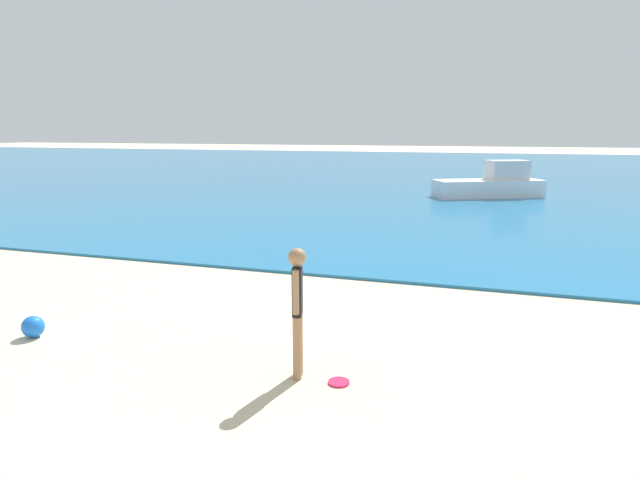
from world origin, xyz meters
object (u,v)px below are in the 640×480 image
(frisbee, at_px, (339,382))
(boat_near, at_px, (492,184))
(beach_ball, at_px, (33,327))
(person_standing, at_px, (297,305))

(frisbee, xyz_separation_m, boat_near, (1.46, 18.38, 0.58))
(boat_near, distance_m, beach_ball, 19.27)
(person_standing, bearing_deg, boat_near, 160.71)
(person_standing, bearing_deg, frisbee, 74.43)
(boat_near, bearing_deg, frisbee, 58.43)
(beach_ball, bearing_deg, person_standing, -0.31)
(boat_near, relative_size, beach_ball, 15.27)
(person_standing, relative_size, boat_near, 0.33)
(beach_ball, bearing_deg, boat_near, 72.13)
(boat_near, bearing_deg, beach_ball, 45.12)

